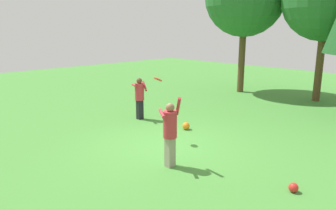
{
  "coord_description": "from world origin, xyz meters",
  "views": [
    {
      "loc": [
        6.59,
        -6.16,
        3.4
      ],
      "look_at": [
        -0.46,
        0.64,
        1.05
      ],
      "focal_mm": 34.65,
      "sensor_mm": 36.0,
      "label": 1
    }
  ],
  "objects_px": {
    "person_catcher": "(140,95)",
    "frisbee": "(158,79)",
    "ball_red": "(293,188)",
    "person_thrower": "(170,129)",
    "ball_orange": "(186,126)"
  },
  "relations": [
    {
      "from": "person_catcher",
      "to": "ball_orange",
      "type": "xyz_separation_m",
      "value": [
        2.12,
        0.3,
        -0.8
      ]
    },
    {
      "from": "person_catcher",
      "to": "frisbee",
      "type": "distance_m",
      "value": 2.68
    },
    {
      "from": "person_thrower",
      "to": "ball_red",
      "type": "relative_size",
      "value": 8.7
    },
    {
      "from": "ball_orange",
      "to": "ball_red",
      "type": "relative_size",
      "value": 1.22
    },
    {
      "from": "frisbee",
      "to": "ball_red",
      "type": "xyz_separation_m",
      "value": [
        4.41,
        -0.14,
        -1.8
      ]
    },
    {
      "from": "frisbee",
      "to": "ball_red",
      "type": "height_order",
      "value": "frisbee"
    },
    {
      "from": "ball_red",
      "to": "person_thrower",
      "type": "bearing_deg",
      "value": -160.79
    },
    {
      "from": "person_thrower",
      "to": "ball_orange",
      "type": "relative_size",
      "value": 7.12
    },
    {
      "from": "frisbee",
      "to": "ball_orange",
      "type": "distance_m",
      "value": 2.26
    },
    {
      "from": "ball_orange",
      "to": "ball_red",
      "type": "distance_m",
      "value": 4.78
    },
    {
      "from": "person_thrower",
      "to": "person_catcher",
      "type": "height_order",
      "value": "person_thrower"
    },
    {
      "from": "frisbee",
      "to": "person_catcher",
      "type": "bearing_deg",
      "value": 153.93
    },
    {
      "from": "person_catcher",
      "to": "frisbee",
      "type": "relative_size",
      "value": 5.19
    },
    {
      "from": "person_catcher",
      "to": "ball_red",
      "type": "height_order",
      "value": "person_catcher"
    },
    {
      "from": "person_catcher",
      "to": "ball_orange",
      "type": "distance_m",
      "value": 2.29
    }
  ]
}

